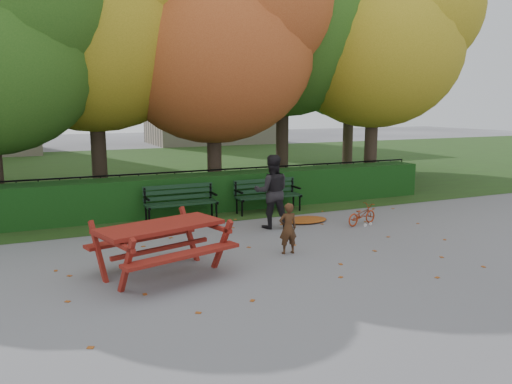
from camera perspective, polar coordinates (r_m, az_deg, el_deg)
name	(u,v)px	position (r m, az deg, el deg)	size (l,w,h in m)	color
ground	(298,253)	(9.82, 4.82, -6.95)	(90.00, 90.00, 0.00)	slate
grass_strip	(146,170)	(22.85, -12.50, 2.53)	(90.00, 90.00, 0.00)	#203314
building_right	(210,62)	(38.46, -5.25, 14.56)	(9.00, 6.00, 12.00)	#B5A78E
hedge	(218,192)	(13.71, -4.32, 0.04)	(13.00, 0.90, 1.00)	black
iron_fence	(209,186)	(14.44, -5.40, 0.67)	(14.00, 0.04, 1.02)	black
tree_b	(106,12)	(15.31, -16.80, 19.13)	(6.72, 6.40, 8.79)	#2F1F1A
tree_c	(226,36)	(15.30, -3.42, 17.33)	(6.30, 6.00, 8.00)	#2F1F1A
tree_d	(297,10)	(17.88, 4.72, 19.98)	(7.14, 6.80, 9.58)	#2F1F1A
tree_e	(387,37)	(17.99, 14.77, 16.74)	(6.09, 5.80, 8.16)	#2F1F1A
tree_g	(361,44)	(22.28, 11.87, 16.22)	(6.30, 6.00, 8.55)	#2F1F1A
bench_left	(180,200)	(12.56, -8.64, -0.86)	(1.80, 0.57, 0.88)	black
bench_right	(267,193)	(13.39, 1.28, -0.08)	(1.80, 0.57, 0.88)	black
picnic_table	(161,236)	(8.54, -10.80, -4.91)	(2.43, 2.16, 1.00)	maroon
leaf_pile	(305,220)	(12.42, 5.65, -3.18)	(1.14, 0.79, 0.08)	#6F300D
leaf_scatter	(291,249)	(10.07, 3.99, -6.47)	(9.00, 5.70, 0.01)	#6F300D
child	(288,228)	(9.64, 3.67, -4.17)	(0.36, 0.24, 1.00)	#3F2514
adult	(272,192)	(11.58, 1.82, 0.05)	(0.84, 0.65, 1.72)	black
bicycle	(362,215)	(12.25, 11.99, -2.54)	(0.33, 0.95, 0.50)	#982B0E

